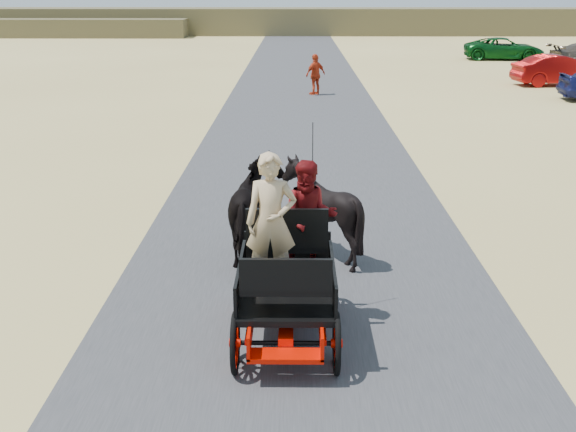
{
  "coord_description": "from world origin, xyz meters",
  "views": [
    {
      "loc": [
        -0.16,
        -8.62,
        4.53
      ],
      "look_at": [
        -0.27,
        1.72,
        1.2
      ],
      "focal_mm": 45.0,
      "sensor_mm": 36.0,
      "label": 1
    }
  ],
  "objects_px": {
    "horse_right": "(321,211)",
    "car_b": "(560,70)",
    "horse_left": "(257,210)",
    "carriage": "(287,313)",
    "car_d": "(504,49)",
    "pedestrian": "(316,74)"
  },
  "relations": [
    {
      "from": "horse_right",
      "to": "car_b",
      "type": "relative_size",
      "value": 0.4
    },
    {
      "from": "car_b",
      "to": "horse_left",
      "type": "bearing_deg",
      "value": 143.68
    },
    {
      "from": "carriage",
      "to": "car_b",
      "type": "bearing_deg",
      "value": 64.0
    },
    {
      "from": "carriage",
      "to": "car_d",
      "type": "distance_m",
      "value": 39.95
    },
    {
      "from": "pedestrian",
      "to": "car_d",
      "type": "bearing_deg",
      "value": -167.87
    },
    {
      "from": "horse_left",
      "to": "pedestrian",
      "type": "xyz_separation_m",
      "value": [
        1.5,
        19.39,
        0.02
      ]
    },
    {
      "from": "pedestrian",
      "to": "horse_right",
      "type": "bearing_deg",
      "value": 49.52
    },
    {
      "from": "car_d",
      "to": "carriage",
      "type": "bearing_deg",
      "value": 167.01
    },
    {
      "from": "carriage",
      "to": "pedestrian",
      "type": "relative_size",
      "value": 1.39
    },
    {
      "from": "horse_right",
      "to": "car_b",
      "type": "xyz_separation_m",
      "value": [
        11.9,
        22.52,
        -0.15
      ]
    },
    {
      "from": "carriage",
      "to": "car_b",
      "type": "height_order",
      "value": "car_b"
    },
    {
      "from": "horse_left",
      "to": "horse_right",
      "type": "height_order",
      "value": "horse_right"
    },
    {
      "from": "pedestrian",
      "to": "horse_left",
      "type": "bearing_deg",
      "value": 46.28
    },
    {
      "from": "horse_right",
      "to": "pedestrian",
      "type": "bearing_deg",
      "value": -91.18
    },
    {
      "from": "pedestrian",
      "to": "carriage",
      "type": "bearing_deg",
      "value": 48.28
    },
    {
      "from": "carriage",
      "to": "horse_left",
      "type": "distance_m",
      "value": 3.09
    },
    {
      "from": "carriage",
      "to": "horse_right",
      "type": "height_order",
      "value": "horse_right"
    },
    {
      "from": "horse_left",
      "to": "car_d",
      "type": "xyz_separation_m",
      "value": [
        13.72,
        34.71,
        -0.17
      ]
    },
    {
      "from": "horse_left",
      "to": "car_d",
      "type": "relative_size",
      "value": 0.41
    },
    {
      "from": "horse_left",
      "to": "horse_right",
      "type": "bearing_deg",
      "value": -180.0
    },
    {
      "from": "horse_left",
      "to": "car_b",
      "type": "relative_size",
      "value": 0.47
    },
    {
      "from": "carriage",
      "to": "pedestrian",
      "type": "xyz_separation_m",
      "value": [
        0.95,
        22.39,
        0.5
      ]
    }
  ]
}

